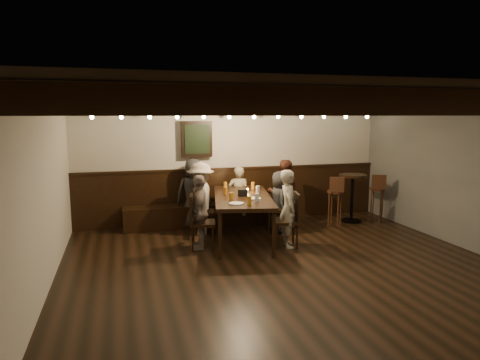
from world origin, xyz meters
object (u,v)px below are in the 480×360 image
object	(u,v)px
dining_table	(242,199)
person_left_near	(201,198)
chair_right_far	(286,230)
bar_stool_right	(377,204)
person_bench_right	(284,193)
bar_stool_left	(335,207)
person_bench_left	(194,193)
person_right_near	(280,202)
chair_left_far	(202,232)
chair_left_near	(203,220)
person_left_far	(200,212)
chair_right_near	(278,217)
person_bench_centre	(238,196)
person_right_far	(288,209)
high_top_table	(352,191)

from	to	relation	value
dining_table	person_left_near	world-z (taller)	person_left_near
chair_right_far	bar_stool_right	world-z (taller)	bar_stool_right
person_bench_right	bar_stool_left	bearing A→B (deg)	177.68
person_bench_left	person_right_near	xyz separation A→B (m)	(1.52, -0.78, -0.10)
dining_table	person_right_near	bearing A→B (deg)	30.96
chair_left_far	person_left_near	size ratio (longest dim) A/B	0.67
dining_table	chair_left_near	xyz separation A→B (m)	(-0.61, 0.59, -0.47)
chair_left_far	person_left_far	size ratio (longest dim) A/B	0.73
chair_right_near	person_left_near	distance (m)	1.52
person_bench_left	bar_stool_right	xyz separation A→B (m)	(3.78, -0.58, -0.32)
person_bench_right	bar_stool_right	bearing A→B (deg)	-173.99
person_bench_centre	bar_stool_right	size ratio (longest dim) A/B	1.18
person_bench_right	person_right_near	xyz separation A→B (m)	(-0.24, -0.41, -0.08)
chair_right_far	person_bench_centre	world-z (taller)	person_bench_centre
chair_left_far	chair_right_far	distance (m)	1.44
chair_left_near	person_bench_left	distance (m)	0.64
dining_table	person_right_far	xyz separation A→B (m)	(0.64, -0.59, -0.08)
chair_right_far	person_left_far	bearing A→B (deg)	90.00
person_bench_left	person_bench_right	size ratio (longest dim) A/B	1.03
chair_right_near	person_left_far	world-z (taller)	person_left_far
person_bench_right	chair_left_far	bearing A→B (deg)	39.82
chair_right_far	person_bench_left	size ratio (longest dim) A/B	0.67
chair_left_far	bar_stool_left	bearing A→B (deg)	116.14
person_bench_right	high_top_table	size ratio (longest dim) A/B	1.34
chair_left_far	person_right_near	distance (m)	1.75
person_left_far	high_top_table	world-z (taller)	person_left_far
person_left_far	person_left_near	bearing A→B (deg)	180.00
chair_left_near	person_bench_right	size ratio (longest dim) A/B	0.66
chair_left_near	bar_stool_right	size ratio (longest dim) A/B	0.87
dining_table	chair_left_near	size ratio (longest dim) A/B	2.61
chair_left_near	person_left_near	size ratio (longest dim) A/B	0.65
person_bench_left	high_top_table	bearing A→B (deg)	-175.46
chair_left_near	chair_right_near	size ratio (longest dim) A/B	0.93
person_bench_right	chair_right_near	bearing A→B (deg)	68.22
person_left_far	person_bench_left	bearing A→B (deg)	-173.66
chair_right_far	person_left_near	bearing A→B (deg)	58.52
dining_table	person_left_far	distance (m)	0.88
dining_table	chair_right_near	bearing A→B (deg)	32.00
dining_table	chair_left_near	bearing A→B (deg)	147.95
person_right_near	high_top_table	world-z (taller)	person_right_near
chair_right_near	chair_right_far	bearing A→B (deg)	179.96
chair_left_near	high_top_table	distance (m)	3.22
chair_left_near	high_top_table	size ratio (longest dim) A/B	0.88
chair_right_near	person_left_near	size ratio (longest dim) A/B	0.70
person_bench_left	person_right_far	xyz separation A→B (m)	(1.34, -1.66, -0.03)
chair_left_far	person_bench_left	size ratio (longest dim) A/B	0.66
person_right_far	person_left_far	bearing A→B (deg)	90.00
chair_left_far	person_bench_right	bearing A→B (deg)	129.82
person_bench_centre	person_bench_right	xyz separation A→B (m)	(0.85, -0.33, 0.07)
person_right_near	person_right_far	size ratio (longest dim) A/B	0.90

